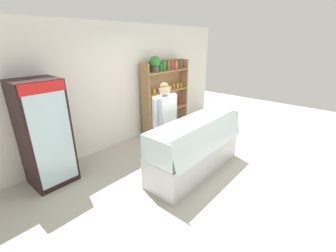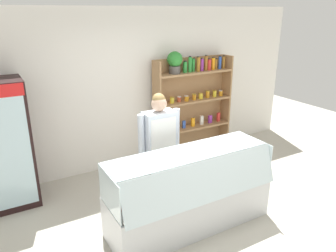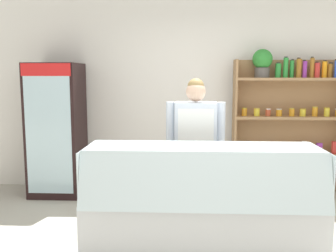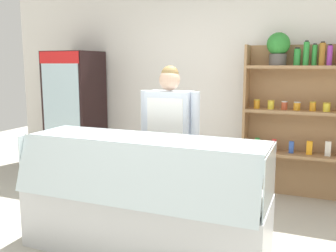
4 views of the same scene
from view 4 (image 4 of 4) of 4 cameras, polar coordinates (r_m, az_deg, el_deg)
back_wall at (r=5.02m, az=9.33°, el=6.23°), size 6.80×0.10×2.70m
drinks_fridge at (r=5.57m, az=-13.93°, el=1.71°), size 0.68×0.64×1.80m
shelving_unit at (r=4.65m, az=20.57°, el=2.77°), size 1.54×0.29×1.98m
deli_display_case at (r=3.34m, az=-3.81°, el=-13.66°), size 2.11×0.74×1.01m
shop_clerk at (r=3.79m, az=0.20°, el=-0.78°), size 0.63×0.25×1.61m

